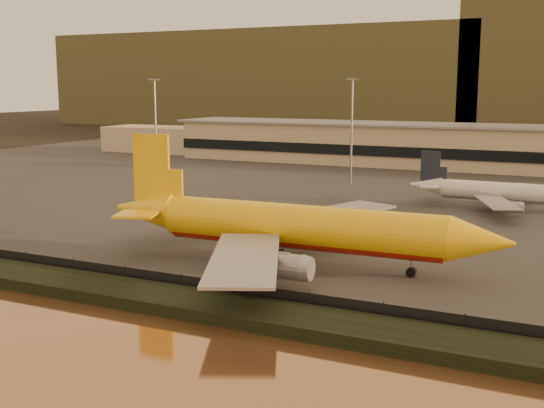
% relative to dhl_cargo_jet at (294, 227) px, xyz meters
% --- Properties ---
extents(ground, '(900.00, 900.00, 0.00)m').
position_rel_dhl_cargo_jet_xyz_m(ground, '(-8.33, -4.70, -5.22)').
color(ground, black).
rests_on(ground, ground).
extents(embankment, '(320.00, 7.00, 1.40)m').
position_rel_dhl_cargo_jet_xyz_m(embankment, '(-8.33, -21.70, -4.52)').
color(embankment, black).
rests_on(embankment, ground).
extents(tarmac, '(320.00, 220.00, 0.20)m').
position_rel_dhl_cargo_jet_xyz_m(tarmac, '(-8.33, 90.30, -5.12)').
color(tarmac, '#2D2D2D').
rests_on(tarmac, ground).
extents(perimeter_fence, '(300.00, 0.05, 2.20)m').
position_rel_dhl_cargo_jet_xyz_m(perimeter_fence, '(-8.33, -17.70, -3.92)').
color(perimeter_fence, black).
rests_on(perimeter_fence, tarmac).
extents(terminal_building, '(202.00, 25.00, 12.60)m').
position_rel_dhl_cargo_jet_xyz_m(terminal_building, '(-22.85, 120.85, 1.03)').
color(terminal_building, tan).
rests_on(terminal_building, tarmac).
extents(apron_light_masts, '(152.20, 12.20, 25.40)m').
position_rel_dhl_cargo_jet_xyz_m(apron_light_masts, '(6.67, 70.30, 10.48)').
color(apron_light_masts, slate).
rests_on(apron_light_masts, tarmac).
extents(distant_hills, '(470.00, 160.00, 70.00)m').
position_rel_dhl_cargo_jet_xyz_m(distant_hills, '(-29.07, 335.30, 26.17)').
color(distant_hills, brown).
rests_on(distant_hills, ground).
extents(dhl_cargo_jet, '(56.22, 55.12, 16.81)m').
position_rel_dhl_cargo_jet_xyz_m(dhl_cargo_jet, '(0.00, 0.00, 0.00)').
color(dhl_cargo_jet, yellow).
rests_on(dhl_cargo_jet, tarmac).
extents(white_narrowbody_jet, '(37.04, 36.28, 10.67)m').
position_rel_dhl_cargo_jet_xyz_m(white_narrowbody_jet, '(19.91, 55.93, -1.83)').
color(white_narrowbody_jet, silver).
rests_on(white_narrowbody_jet, tarmac).
extents(gse_vehicle_yellow, '(4.36, 2.23, 1.90)m').
position_rel_dhl_cargo_jet_xyz_m(gse_vehicle_yellow, '(2.60, 18.59, -4.07)').
color(gse_vehicle_yellow, yellow).
rests_on(gse_vehicle_yellow, tarmac).
extents(gse_vehicle_white, '(3.72, 2.42, 1.54)m').
position_rel_dhl_cargo_jet_xyz_m(gse_vehicle_white, '(-34.71, 29.89, -4.25)').
color(gse_vehicle_white, silver).
rests_on(gse_vehicle_white, tarmac).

